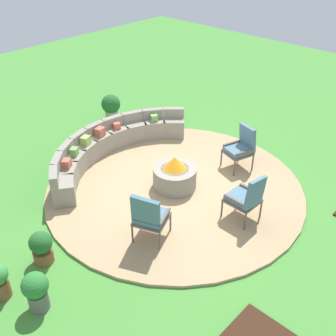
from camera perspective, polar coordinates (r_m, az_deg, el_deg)
The scene contains 10 objects.
ground_plane at distance 8.96m, azimuth 0.93°, elevation -2.89°, with size 24.00×24.00×0.00m, color #478C38.
patio_circle at distance 8.94m, azimuth 0.94°, elevation -2.74°, with size 5.61×5.61×0.06m, color tan.
fire_pit at distance 8.76m, azimuth 0.95°, elevation -1.01°, with size 0.95×0.95×0.75m.
curved_stone_bench at distance 9.91m, azimuth -8.26°, elevation 3.10°, with size 4.36×1.62×0.74m.
lounge_chair_front_left at distance 7.25m, azimuth -2.66°, elevation -6.73°, with size 0.79×0.77×1.10m.
lounge_chair_front_right at distance 7.86m, azimuth 11.06°, elevation -4.03°, with size 0.60×0.60×1.04m.
lounge_chair_back_left at distance 9.47m, azimuth 10.30°, elevation 3.01°, with size 0.72×0.68×1.03m.
potted_plant_1 at distance 6.65m, azimuth -18.12°, elevation -16.01°, with size 0.41×0.41×0.70m.
potted_plant_2 at distance 7.38m, azimuth -17.42°, elevation -10.56°, with size 0.40×0.40×0.64m.
potted_plant_3 at distance 11.91m, azimuth -8.05°, elevation 8.65°, with size 0.55×0.55×0.75m.
Camera 1 is at (-5.40, -4.87, 5.23)m, focal length 43.20 mm.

